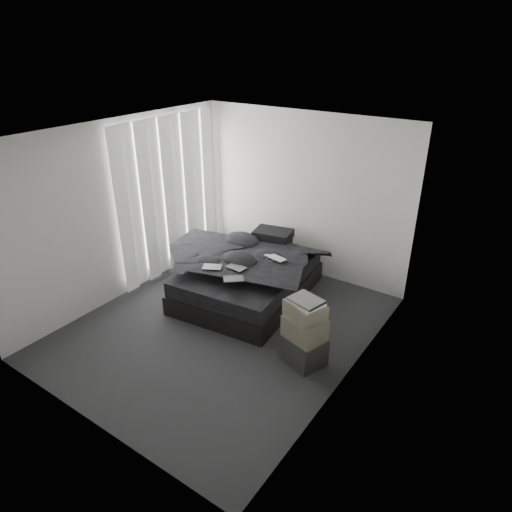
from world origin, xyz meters
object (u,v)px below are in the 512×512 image
Objects in this scene: bed at (248,287)px; box_lower at (304,349)px; laptop at (273,254)px; side_stand at (206,253)px.

bed is 4.31× the size of box_lower.
laptop is 0.69× the size of box_lower.
box_lower is at bearing -37.48° from bed.
box_lower is (2.51, -1.17, -0.13)m from side_stand.
laptop is 0.53× the size of side_stand.
bed is 1.10m from side_stand.
side_stand is 1.29× the size of box_lower.
side_stand is (-1.05, 0.28, 0.17)m from bed.
box_lower is (1.46, -0.89, 0.04)m from bed.
box_lower is at bearing -25.00° from side_stand.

